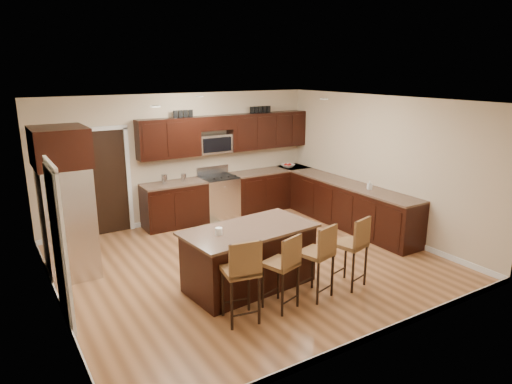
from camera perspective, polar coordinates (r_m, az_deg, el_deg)
floor at (r=7.83m, az=-0.82°, el=-8.82°), size 6.00×6.00×0.00m
ceiling at (r=7.17m, az=-0.90°, el=11.31°), size 6.00×6.00×0.00m
wall_back at (r=9.79m, az=-9.16°, el=4.20°), size 6.00×0.00×6.00m
wall_left at (r=6.44m, az=-24.44°, el=-2.77°), size 0.00×5.50×5.50m
wall_right at (r=9.25m, az=15.34°, el=3.20°), size 0.00×5.50×5.50m
base_cabinets at (r=9.80m, az=4.38°, el=-1.00°), size 4.02×3.96×0.92m
upper_cabinets at (r=10.00m, az=-3.36°, el=7.45°), size 4.00×0.33×0.80m
range at (r=10.00m, az=-4.70°, el=-0.59°), size 0.76×0.64×1.11m
microwave at (r=9.89m, az=-5.25°, el=6.03°), size 0.76×0.31×0.40m
doorway at (r=9.35m, az=-18.39°, el=1.08°), size 0.85×0.03×2.06m
pantry_door at (r=6.27m, az=-23.54°, el=-6.35°), size 0.03×0.80×2.04m
letter_decor at (r=9.89m, az=-4.14°, el=9.99°), size 2.20×0.03×0.15m
island at (r=6.89m, az=-0.84°, el=-8.38°), size 2.04×1.21×0.92m
stool_left at (r=5.82m, az=-1.74°, el=-9.89°), size 0.50×0.50×1.15m
stool_mid at (r=6.17m, az=3.57°, el=-8.92°), size 0.50×0.50×1.07m
stool_right at (r=6.50m, az=7.98°, el=-7.56°), size 0.50×0.50×1.10m
refrigerator at (r=7.62m, az=-22.70°, el=-1.06°), size 0.79×0.94×2.35m
floor_mat at (r=9.45m, az=-5.69°, el=-4.55°), size 0.88×0.64×0.01m
fruit_bowl at (r=10.82m, az=4.00°, el=3.28°), size 0.33×0.33×0.08m
soap_bottle at (r=9.09m, az=14.02°, el=0.86°), size 0.10×0.10×0.17m
canister_tall at (r=9.40m, az=-11.38°, el=1.56°), size 0.12×0.12×0.20m
canister_short at (r=9.55m, az=-9.04°, el=1.78°), size 0.11×0.11×0.16m
island_jar at (r=6.46m, az=-4.68°, el=-4.90°), size 0.10×0.10×0.10m
stool_extra at (r=6.91m, az=12.17°, el=-6.36°), size 0.50×0.50×1.10m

